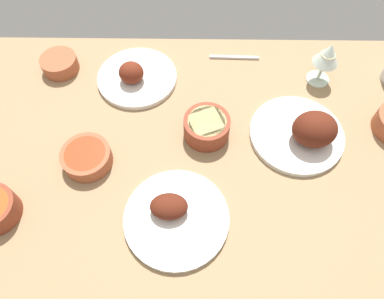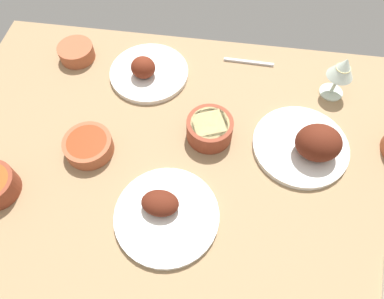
% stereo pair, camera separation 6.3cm
% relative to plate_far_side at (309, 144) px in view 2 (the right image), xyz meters
% --- Properties ---
extents(dining_table, '(1.40, 0.90, 0.04)m').
position_rel_plate_far_side_xyz_m(dining_table, '(0.31, 0.05, -0.06)').
color(dining_table, '#937551').
rests_on(dining_table, ground).
extents(plate_far_side, '(0.26, 0.26, 0.11)m').
position_rel_plate_far_side_xyz_m(plate_far_side, '(0.00, 0.00, 0.00)').
color(plate_far_side, silver).
rests_on(plate_far_side, dining_table).
extents(plate_center_main, '(0.25, 0.25, 0.08)m').
position_rel_plate_far_side_xyz_m(plate_center_main, '(0.49, -0.21, -0.02)').
color(plate_center_main, silver).
rests_on(plate_center_main, dining_table).
extents(plate_near_viewer, '(0.26, 0.26, 0.07)m').
position_rel_plate_far_side_xyz_m(plate_near_viewer, '(0.35, 0.24, -0.02)').
color(plate_near_viewer, silver).
rests_on(plate_near_viewer, dining_table).
extents(bowl_pasta, '(0.13, 0.13, 0.06)m').
position_rel_plate_far_side_xyz_m(bowl_pasta, '(0.27, -0.01, -0.00)').
color(bowl_pasta, brown).
rests_on(bowl_pasta, dining_table).
extents(bowl_onions, '(0.11, 0.11, 0.05)m').
position_rel_plate_far_side_xyz_m(bowl_onions, '(0.73, -0.26, -0.01)').
color(bowl_onions, '#A35133').
rests_on(bowl_onions, dining_table).
extents(bowl_sauce, '(0.13, 0.13, 0.05)m').
position_rel_plate_far_side_xyz_m(bowl_sauce, '(0.59, 0.08, -0.01)').
color(bowl_sauce, '#A35133').
rests_on(bowl_sauce, dining_table).
extents(wine_glass, '(0.08, 0.08, 0.14)m').
position_rel_plate_far_side_xyz_m(wine_glass, '(-0.08, -0.22, 0.06)').
color(wine_glass, silver).
rests_on(wine_glass, dining_table).
extents(fork_loose, '(0.16, 0.01, 0.01)m').
position_rel_plate_far_side_xyz_m(fork_loose, '(0.18, -0.31, -0.03)').
color(fork_loose, silver).
rests_on(fork_loose, dining_table).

